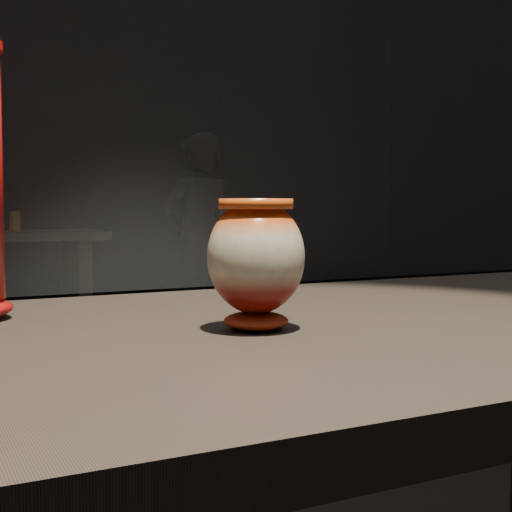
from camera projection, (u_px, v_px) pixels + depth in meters
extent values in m
cube|color=black|center=(267.00, 345.00, 0.91)|extent=(2.00, 0.80, 0.05)
ellipsoid|color=maroon|center=(256.00, 321.00, 0.88)|extent=(0.10, 0.10, 0.02)
ellipsoid|color=beige|center=(256.00, 257.00, 0.87)|extent=(0.15, 0.15, 0.14)
cylinder|color=#DC5214|center=(256.00, 204.00, 0.87)|extent=(0.12, 0.12, 0.01)
cube|color=black|center=(77.00, 306.00, 4.50)|extent=(0.08, 0.50, 0.85)
cylinder|color=brown|center=(15.00, 221.00, 4.32)|extent=(0.07, 0.07, 0.12)
imported|color=black|center=(197.00, 246.00, 4.95)|extent=(0.62, 0.46, 1.56)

